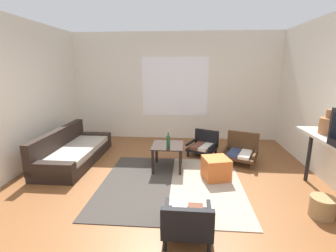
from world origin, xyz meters
TOP-DOWN VIEW (x-y plane):
  - ground_plane at (0.00, 0.00)m, footprint 7.80×7.80m
  - far_wall_with_window at (0.00, 3.06)m, footprint 5.60×0.13m
  - area_rug at (0.09, 0.34)m, footprint 2.26×2.22m
  - couch at (-1.94, 1.16)m, footprint 0.82×2.00m
  - coffee_table at (-0.02, 0.97)m, footprint 0.56×0.62m
  - armchair_by_window at (0.69, 1.81)m, footprint 0.72×0.74m
  - armchair_striped_foreground at (0.34, -0.94)m, footprint 0.55×0.59m
  - armchair_corner at (1.40, 1.41)m, footprint 0.78×0.75m
  - ottoman_orange at (0.82, 0.61)m, footprint 0.50×0.50m
  - clay_vase at (2.32, 0.27)m, footprint 0.24×0.24m
  - glass_bottle at (-0.00, 0.83)m, footprint 0.06×0.06m
  - wicker_basket at (2.05, -0.37)m, footprint 0.30×0.30m

SIDE VIEW (x-z plane):
  - ground_plane at x=0.00m, z-range 0.00..0.00m
  - area_rug at x=0.09m, z-range 0.00..0.01m
  - wicker_basket at x=2.05m, z-range 0.00..0.26m
  - ottoman_orange at x=0.82m, z-range 0.00..0.37m
  - couch at x=-1.94m, z-range -0.13..0.53m
  - armchair_by_window at x=0.69m, z-range -0.03..0.47m
  - armchair_striped_foreground at x=0.34m, z-range -0.02..0.48m
  - armchair_corner at x=1.40m, z-range -0.04..0.54m
  - coffee_table at x=-0.02m, z-range 0.14..0.60m
  - glass_bottle at x=0.00m, z-range 0.44..0.71m
  - clay_vase at x=2.32m, z-range 0.87..1.22m
  - far_wall_with_window at x=0.00m, z-range 0.00..2.70m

